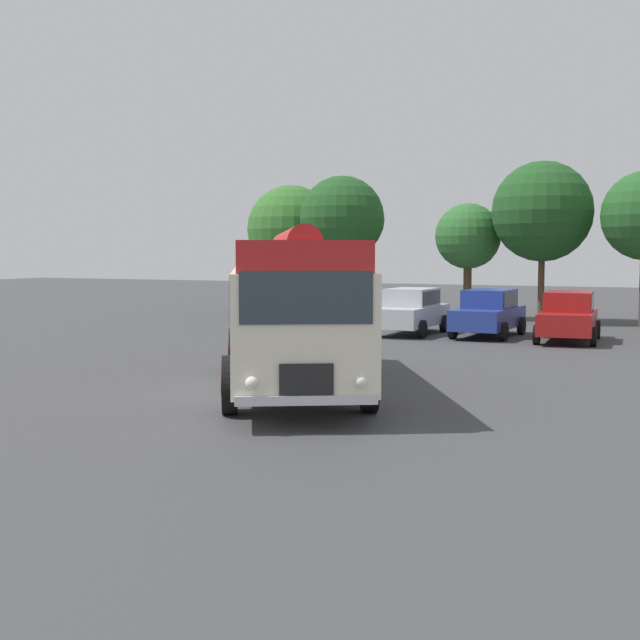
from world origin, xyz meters
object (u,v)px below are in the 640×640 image
at_px(car_mid_left, 489,313).
at_px(car_mid_right, 568,316).
at_px(vintage_bus, 291,302).
at_px(car_near_left, 411,311).

bearing_deg(car_mid_left, car_mid_right, -11.29).
relative_size(vintage_bus, car_near_left, 2.37).
bearing_deg(car_mid_left, vintage_bus, -94.50).
bearing_deg(car_mid_right, car_mid_left, 168.71).
height_order(vintage_bus, car_mid_right, vintage_bus).
relative_size(vintage_bus, car_mid_left, 2.36).
bearing_deg(vintage_bus, car_near_left, 97.56).
xyz_separation_m(vintage_bus, car_mid_right, (3.89, 12.82, -1.05)).
bearing_deg(vintage_bus, car_mid_right, 73.13).
xyz_separation_m(car_near_left, car_mid_left, (2.79, 0.27, 0.00)).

